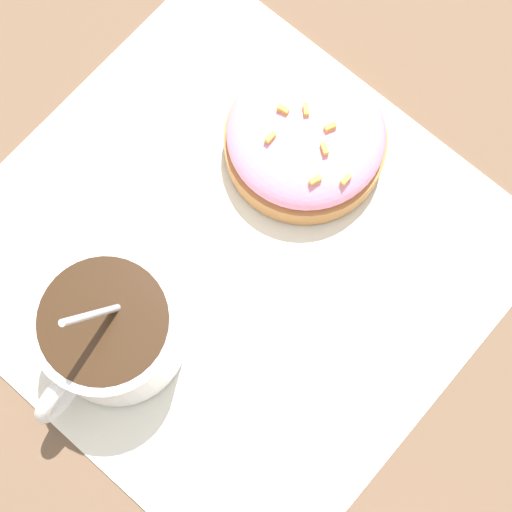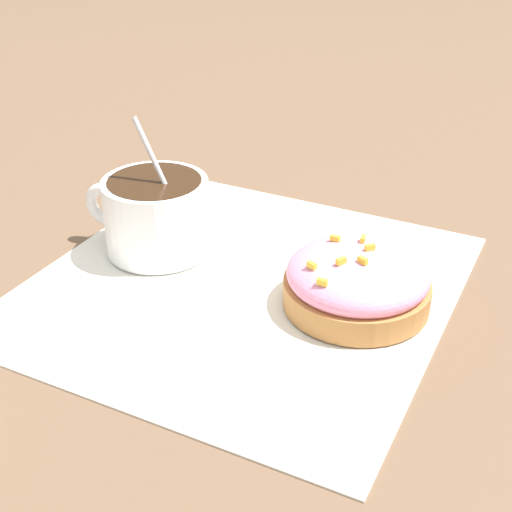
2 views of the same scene
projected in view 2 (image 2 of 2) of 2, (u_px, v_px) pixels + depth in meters
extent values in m
plane|color=brown|center=(243.00, 286.00, 0.53)|extent=(3.00, 3.00, 0.00)
cube|color=white|center=(243.00, 284.00, 0.53)|extent=(0.30, 0.31, 0.00)
cylinder|color=white|center=(157.00, 216.00, 0.56)|extent=(0.08, 0.08, 0.06)
cylinder|color=#331E0F|center=(155.00, 187.00, 0.55)|extent=(0.07, 0.07, 0.01)
torus|color=white|center=(106.00, 205.00, 0.57)|extent=(0.04, 0.01, 0.04)
ellipsoid|color=silver|center=(137.00, 231.00, 0.58)|extent=(0.03, 0.02, 0.01)
cylinder|color=silver|center=(165.00, 184.00, 0.54)|extent=(0.05, 0.01, 0.10)
cylinder|color=#B2753D|center=(356.00, 292.00, 0.50)|extent=(0.10, 0.10, 0.02)
ellipsoid|color=pink|center=(358.00, 274.00, 0.49)|extent=(0.10, 0.10, 0.03)
cube|color=yellow|center=(362.00, 261.00, 0.47)|extent=(0.01, 0.01, 0.00)
cube|color=yellow|center=(370.00, 247.00, 0.49)|extent=(0.01, 0.01, 0.00)
cube|color=yellow|center=(335.00, 238.00, 0.50)|extent=(0.01, 0.00, 0.00)
cube|color=yellow|center=(363.00, 239.00, 0.50)|extent=(0.00, 0.01, 0.00)
cube|color=yellow|center=(341.00, 261.00, 0.47)|extent=(0.01, 0.01, 0.00)
cube|color=yellow|center=(312.00, 265.00, 0.47)|extent=(0.01, 0.01, 0.00)
cube|color=yellow|center=(322.00, 282.00, 0.46)|extent=(0.01, 0.00, 0.00)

